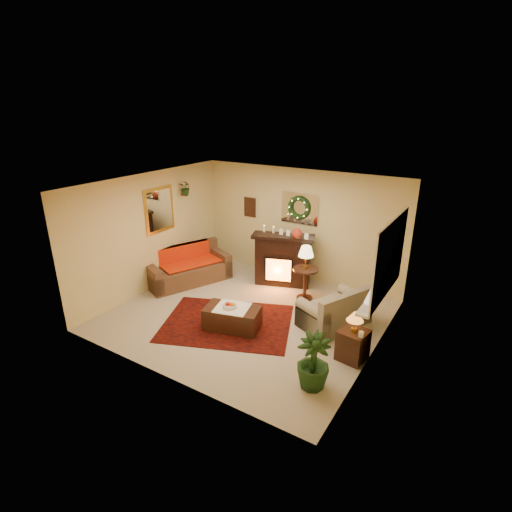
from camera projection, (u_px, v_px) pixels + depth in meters
The scene contains 31 objects.
floor at pixel (247, 315), 7.94m from camera, with size 5.00×5.00×0.00m, color beige.
ceiling at pixel (245, 185), 7.01m from camera, with size 5.00×5.00×0.00m, color white.
wall_back at pixel (299, 225), 9.26m from camera, with size 5.00×5.00×0.00m, color #EFD88C.
wall_front at pixel (160, 302), 5.69m from camera, with size 5.00×5.00×0.00m, color #EFD88C.
wall_left at pixel (151, 233), 8.71m from camera, with size 4.50×4.50×0.00m, color #EFD88C.
wall_right at pixel (380, 284), 6.24m from camera, with size 4.50×4.50×0.00m, color #EFD88C.
area_rug at pixel (227, 323), 7.66m from camera, with size 2.39×1.80×0.01m, color #3F0D0E.
sofa at pixel (188, 265), 9.28m from camera, with size 0.84×1.92×0.82m, color #462A1C.
red_throw at pixel (190, 261), 9.42m from camera, with size 0.88×1.42×0.02m, color #D9462E.
fireplace at pixel (283, 262), 9.12m from camera, with size 1.23×0.39×1.13m, color #35281B.
poinsettia at pixel (297, 233), 8.66m from camera, with size 0.22×0.22×0.22m, color #A62E1D.
mantel_candle_a at pixel (264, 229), 9.08m from camera, with size 0.06×0.06×0.17m, color beige.
mantel_candle_b at pixel (274, 230), 9.00m from camera, with size 0.06×0.06×0.17m, color white.
mantel_mirror at pixel (300, 208), 9.10m from camera, with size 0.92×0.02×0.72m, color white.
wreath at pixel (299, 208), 9.06m from camera, with size 0.55×0.55×0.11m, color #194719.
wall_art at pixel (250, 207), 9.82m from camera, with size 0.32×0.03×0.48m, color #381E11.
gold_mirror at pixel (159, 210), 8.77m from camera, with size 0.03×0.84×1.00m, color gold.
hanging_plant at pixel (186, 194), 9.22m from camera, with size 0.33×0.28×0.36m, color #194719.
loveseat at pixel (335, 304), 7.50m from camera, with size 0.76×1.31×0.76m, color gray.
window_frame at pixel (390, 258), 6.59m from camera, with size 0.03×1.86×1.36m, color white.
window_glass at pixel (389, 258), 6.60m from camera, with size 0.02×1.70×1.22m, color black.
window_sill at pixel (379, 294), 6.89m from camera, with size 0.22×1.86×0.04m, color white.
mini_tree at pixel (371, 294), 6.49m from camera, with size 0.21×0.21×0.32m, color white.
sill_plant at pixel (393, 270), 7.34m from camera, with size 0.27×0.22×0.49m, color #234420.
side_table_round at pixel (305, 285), 8.51m from camera, with size 0.54×0.54×0.70m, color black.
lamp_cream at pixel (306, 260), 8.34m from camera, with size 0.33×0.33×0.50m, color #FFEDA0.
end_table_square at pixel (353, 345), 6.50m from camera, with size 0.43×0.43×0.53m, color #3B2319.
lamp_tiffany at pixel (355, 319), 6.32m from camera, with size 0.27×0.27×0.40m, color #FFB13A.
coffee_table at pixel (232, 318), 7.42m from camera, with size 1.01×0.56×0.42m, color black.
fruit_bowl at pixel (230, 307), 7.33m from camera, with size 0.26×0.26×0.06m, color beige.
floor_palm at pixel (313, 361), 5.80m from camera, with size 1.47×1.47×2.63m, color #22411E.
Camera 1 is at (3.86, -5.83, 3.96)m, focal length 28.00 mm.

